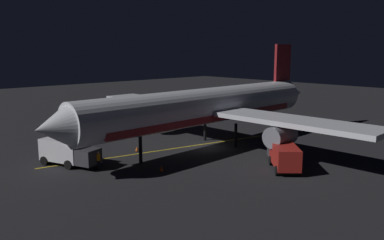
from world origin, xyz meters
name	(u,v)px	position (x,y,z in m)	size (l,w,h in m)	color
ground_plane	(204,148)	(0.00, 0.00, -0.10)	(180.00, 180.00, 0.20)	black
apron_guide_stripe	(166,150)	(2.25, 4.00, 0.00)	(0.24, 28.36, 0.01)	gold
airliner	(208,107)	(0.02, -0.62, 4.67)	(39.03, 41.17, 12.03)	silver
baggage_truck	(68,152)	(4.06, 14.97, 1.32)	(6.60, 4.14, 2.58)	silver
catering_truck	(283,156)	(-11.02, 0.29, 1.26)	(6.11, 6.07, 2.40)	maroon
ground_crew_worker	(98,160)	(0.88, 13.42, 0.89)	(0.40, 0.40, 1.74)	black
traffic_cone_near_left	(162,169)	(-3.83, 9.51, 0.25)	(0.50, 0.50, 0.55)	#EA590F
traffic_cone_near_right	(137,149)	(3.97, 6.79, 0.25)	(0.50, 0.50, 0.55)	#EA590F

